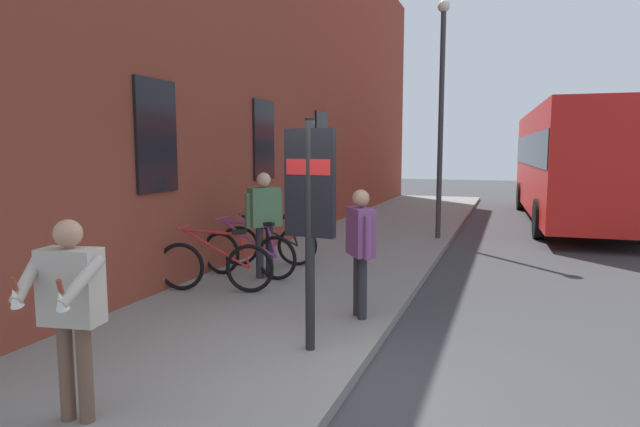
% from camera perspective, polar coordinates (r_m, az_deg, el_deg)
% --- Properties ---
extents(ground, '(60.00, 60.00, 0.00)m').
position_cam_1_polar(ground, '(10.69, 17.71, -5.43)').
color(ground, '#38383A').
extents(sidewalk_pavement, '(24.00, 3.50, 0.12)m').
position_cam_1_polar(sidewalk_pavement, '(13.01, 5.86, -2.72)').
color(sidewalk_pavement, gray).
rests_on(sidewalk_pavement, ground).
extents(station_facade, '(22.00, 0.65, 8.44)m').
position_cam_1_polar(station_facade, '(14.53, -1.08, 14.76)').
color(station_facade, brown).
rests_on(station_facade, ground).
extents(bicycle_nearest_sign, '(0.57, 1.74, 0.97)m').
position_cam_1_polar(bicycle_nearest_sign, '(8.08, -11.05, -5.45)').
color(bicycle_nearest_sign, black).
rests_on(bicycle_nearest_sign, sidewalk_pavement).
extents(bicycle_leaning_wall, '(0.48, 1.77, 0.97)m').
position_cam_1_polar(bicycle_leaning_wall, '(8.89, -7.62, -4.26)').
color(bicycle_leaning_wall, black).
rests_on(bicycle_leaning_wall, sidewalk_pavement).
extents(bicycle_by_door, '(0.71, 1.69, 0.97)m').
position_cam_1_polar(bicycle_by_door, '(9.73, -5.46, -3.27)').
color(bicycle_by_door, black).
rests_on(bicycle_by_door, sidewalk_pavement).
extents(transit_info_sign, '(0.14, 0.56, 2.40)m').
position_cam_1_polar(transit_info_sign, '(5.45, -1.08, 1.66)').
color(transit_info_sign, black).
rests_on(transit_info_sign, sidewalk_pavement).
extents(city_bus, '(10.62, 3.08, 3.35)m').
position_cam_1_polar(city_bus, '(17.76, 25.33, 5.24)').
color(city_bus, red).
rests_on(city_bus, ground).
extents(pedestrian_crossing_street, '(0.51, 0.46, 1.60)m').
position_cam_1_polar(pedestrian_crossing_street, '(6.63, 4.32, -2.83)').
color(pedestrian_crossing_street, '#26262D').
rests_on(pedestrian_crossing_street, sidewalk_pavement).
extents(pedestrian_by_facade, '(0.54, 0.50, 1.72)m').
position_cam_1_polar(pedestrian_by_facade, '(8.74, -5.96, -0.05)').
color(pedestrian_by_facade, '#26262D').
rests_on(pedestrian_by_facade, sidewalk_pavement).
extents(tourist_with_hotdogs, '(0.59, 0.60, 1.57)m').
position_cam_1_polar(tourist_with_hotdogs, '(4.49, -25.08, -8.24)').
color(tourist_with_hotdogs, brown).
rests_on(tourist_with_hotdogs, sidewalk_pavement).
extents(street_lamp, '(0.28, 0.28, 5.45)m').
position_cam_1_polar(street_lamp, '(12.94, 12.78, 11.64)').
color(street_lamp, '#333338').
rests_on(street_lamp, sidewalk_pavement).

